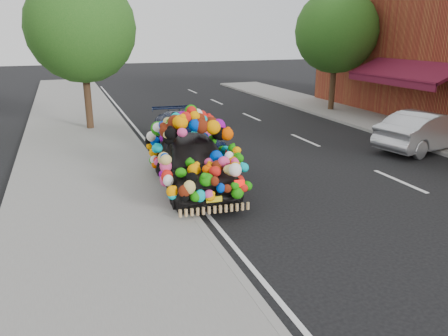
# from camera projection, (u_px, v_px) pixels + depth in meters

# --- Properties ---
(ground) EXTENTS (100.00, 100.00, 0.00)m
(ground) POSITION_uv_depth(u_px,v_px,m) (281.00, 198.00, 10.63)
(ground) COLOR black
(ground) RESTS_ON ground
(sidewalk) EXTENTS (4.00, 60.00, 0.12)m
(sidewalk) POSITION_uv_depth(u_px,v_px,m) (98.00, 221.00, 9.20)
(sidewalk) COLOR gray
(sidewalk) RESTS_ON ground
(kerb) EXTENTS (0.15, 60.00, 0.13)m
(kerb) POSITION_uv_depth(u_px,v_px,m) (188.00, 208.00, 9.84)
(kerb) COLOR gray
(kerb) RESTS_ON ground
(footpath_far) EXTENTS (3.00, 40.00, 0.12)m
(footpath_far) POSITION_uv_depth(u_px,v_px,m) (443.00, 140.00, 16.01)
(footpath_far) COLOR gray
(footpath_far) RESTS_ON ground
(lane_markings) EXTENTS (6.00, 50.00, 0.01)m
(lane_markings) POSITION_uv_depth(u_px,v_px,m) (399.00, 181.00, 11.82)
(lane_markings) COLOR silver
(lane_markings) RESTS_ON ground
(tree_near_sidewalk) EXTENTS (4.20, 4.20, 6.13)m
(tree_near_sidewalk) POSITION_uv_depth(u_px,v_px,m) (81.00, 28.00, 16.69)
(tree_near_sidewalk) COLOR #332114
(tree_near_sidewalk) RESTS_ON ground
(tree_far_b) EXTENTS (4.00, 4.00, 5.90)m
(tree_far_b) POSITION_uv_depth(u_px,v_px,m) (336.00, 31.00, 21.07)
(tree_far_b) COLOR #332114
(tree_far_b) RESTS_ON ground
(plush_art_car) EXTENTS (2.32, 4.44, 2.05)m
(plush_art_car) POSITION_uv_depth(u_px,v_px,m) (193.00, 149.00, 10.97)
(plush_art_car) COLOR black
(plush_art_car) RESTS_ON ground
(navy_sedan) EXTENTS (2.15, 4.65, 1.32)m
(navy_sedan) POSITION_uv_depth(u_px,v_px,m) (185.00, 135.00, 14.19)
(navy_sedan) COLOR black
(navy_sedan) RESTS_ON ground
(silver_hatchback) EXTENTS (4.23, 2.23, 1.32)m
(silver_hatchback) POSITION_uv_depth(u_px,v_px,m) (427.00, 131.00, 14.80)
(silver_hatchback) COLOR #B2B3B9
(silver_hatchback) RESTS_ON ground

